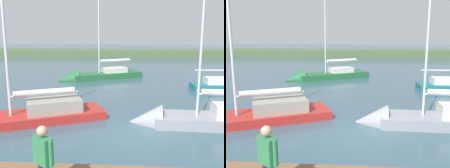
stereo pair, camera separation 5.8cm
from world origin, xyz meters
The scene contains 7 objects.
ground_plane centered at (0.00, 0.00, 0.00)m, with size 200.00×200.00×0.00m, color #385666.
far_shoreline centered at (0.00, -43.16, 0.00)m, with size 180.00×8.00×2.40m, color #4C603D.
mooring_post_near centered at (2.76, 4.55, 0.99)m, with size 0.21×0.21×0.52m, color brown.
sailboat_far_left centered at (3.80, -14.49, 0.18)m, with size 8.63×5.94×9.68m.
sailboat_far_right centered at (-2.72, -1.36, 0.17)m, with size 7.04×2.17×8.15m.
sailboat_outer_mooring centered at (6.66, -0.84, 0.13)m, with size 9.07×5.75×8.92m.
person_on_dock centered at (2.26, 5.91, 1.77)m, with size 0.55×0.47×1.79m.
Camera 2 is at (0.30, 11.16, 4.49)m, focal length 41.61 mm.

